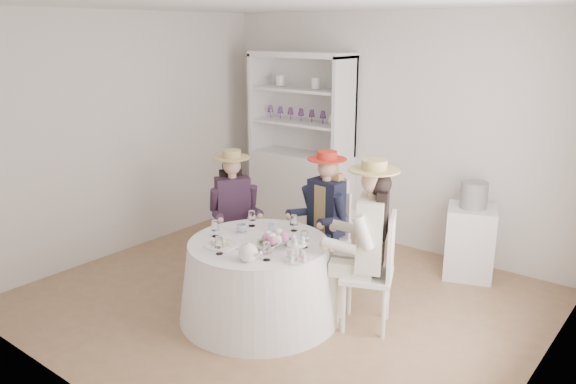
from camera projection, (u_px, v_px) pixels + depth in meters
The scene contains 23 objects.
ground at pixel (282, 299), 5.39m from camera, with size 4.50×4.50×0.00m, color olive.
ceiling at pixel (281, 3), 4.64m from camera, with size 4.50×4.50×0.00m, color white.
wall_back at pixel (389, 132), 6.52m from camera, with size 4.50×4.50×0.00m, color silver.
wall_front at pixel (80, 219), 3.50m from camera, with size 4.50×4.50×0.00m, color silver.
wall_left at pixel (127, 134), 6.35m from camera, with size 4.50×4.50×0.00m, color silver.
wall_right at pixel (548, 211), 3.68m from camera, with size 4.50×4.50×0.00m, color silver.
tea_table at pixel (259, 279), 4.99m from camera, with size 1.44×1.44×0.71m.
hutch at pixel (302, 168), 7.15m from camera, with size 1.44×0.79×2.24m.
side_table at pixel (470, 242), 5.82m from camera, with size 0.48×0.48×0.75m, color silver.
hatbox at pixel (474, 195), 5.68m from camera, with size 0.27×0.27×0.27m, color black.
guest_left at pixel (233, 206), 5.74m from camera, with size 0.57×0.54×1.33m.
guest_mid at pixel (325, 210), 5.56m from camera, with size 0.50×0.52×1.36m.
guest_right at pixel (368, 235), 4.68m from camera, with size 0.62×0.57×1.49m.
spare_chair at pixel (348, 213), 6.28m from camera, with size 0.54×0.54×0.96m.
teacup_a at pixel (242, 229), 5.10m from camera, with size 0.09×0.09×0.07m, color white.
teacup_b at pixel (271, 228), 5.14m from camera, with size 0.06×0.06×0.06m, color white.
teacup_c at pixel (290, 243), 4.77m from camera, with size 0.08×0.08×0.07m, color white.
flower_bowl at pixel (266, 246), 4.72m from camera, with size 0.22×0.22×0.05m, color white.
flower_arrangement at pixel (277, 237), 4.73m from camera, with size 0.21×0.20×0.08m.
table_teapot at pixel (248, 253), 4.47m from camera, with size 0.22×0.16×0.17m.
sandwich_plate at pixel (221, 244), 4.79m from camera, with size 0.27×0.27×0.06m.
cupcake_stand at pixel (297, 252), 4.47m from camera, with size 0.21×0.21×0.20m.
stemware_set at pixel (259, 234), 4.87m from camera, with size 0.86×0.90×0.15m.
Camera 1 is at (3.07, -3.80, 2.49)m, focal length 35.00 mm.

